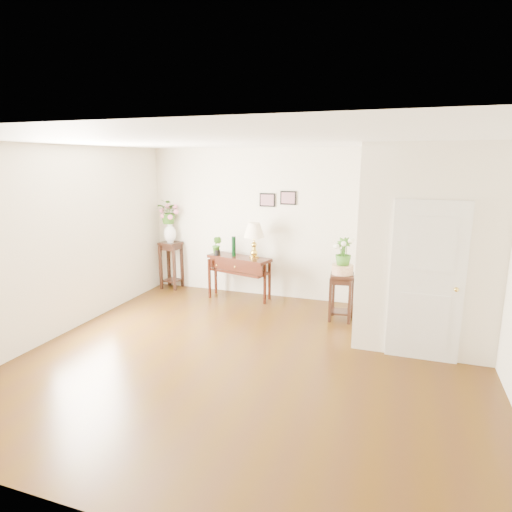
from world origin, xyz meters
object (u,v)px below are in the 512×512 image
at_px(plant_stand_b, 341,297).
at_px(table_lamp, 254,239).
at_px(console_table, 239,278).
at_px(plant_stand_a, 171,265).

bearing_deg(plant_stand_b, table_lamp, 163.36).
bearing_deg(console_table, plant_stand_a, -172.88).
distance_m(table_lamp, plant_stand_b, 1.92).
relative_size(console_table, plant_stand_a, 1.28).
relative_size(table_lamp, plant_stand_b, 0.84).
bearing_deg(table_lamp, plant_stand_a, 173.64).
height_order(console_table, table_lamp, table_lamp).
relative_size(table_lamp, plant_stand_a, 0.69).
relative_size(console_table, table_lamp, 1.85).
bearing_deg(table_lamp, console_table, 180.00).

